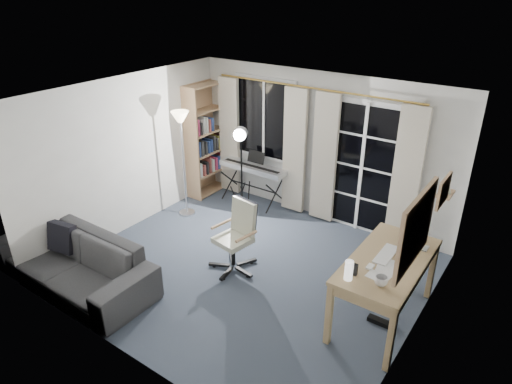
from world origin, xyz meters
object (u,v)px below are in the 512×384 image
bookshelf (207,142)px  keyboard_piano (253,168)px  torchiere_lamp (181,133)px  mug (381,280)px  monitor (423,224)px  sofa (71,254)px  studio_light (241,145)px  desk (387,267)px  office_chair (239,229)px

bookshelf → keyboard_piano: (1.02, 0.02, -0.29)m
torchiere_lamp → mug: (3.79, -1.12, -0.54)m
monitor → mug: 0.99m
sofa → torchiere_lamp: bearing=93.5°
torchiere_lamp → sofa: bearing=-86.0°
torchiere_lamp → monitor: 3.91m
torchiere_lamp → sofa: size_ratio=0.76×
mug → sofa: bearing=-162.2°
studio_light → desk: bearing=-45.1°
studio_light → mug: 3.34m
monitor → torchiere_lamp: bearing=177.1°
office_chair → desk: office_chair is taller
torchiere_lamp → keyboard_piano: (0.71, 0.95, -0.76)m
bookshelf → studio_light: bearing=-24.0°
mug → sofa: size_ratio=0.06×
bookshelf → mug: 4.59m
bookshelf → office_chair: (1.98, -1.66, -0.39)m
torchiere_lamp → studio_light: bearing=26.0°
studio_light → mug: bearing=-52.6°
bookshelf → desk: bearing=-21.4°
desk → office_chair: bearing=-177.6°
keyboard_piano → studio_light: size_ratio=0.77×
torchiere_lamp → studio_light: torchiere_lamp is taller
office_chair → mug: (2.12, -0.40, 0.31)m
monitor → sofa: bearing=-150.7°
studio_light → desk: size_ratio=1.05×
studio_light → mug: studio_light is taller
keyboard_piano → sofa: size_ratio=0.53×
office_chair → monitor: size_ratio=1.66×
torchiere_lamp → monitor: bearing=-2.5°
studio_light → office_chair: 1.57m
desk → keyboard_piano: bearing=151.8°
office_chair → bookshelf: bearing=149.4°
torchiere_lamp → bookshelf: bearing=108.4°
bookshelf → studio_light: bookshelf is taller
monitor → mug: (-0.10, -0.95, -0.24)m
bookshelf → torchiere_lamp: size_ratio=1.14×
bookshelf → mug: bearing=-26.7°
bookshelf → desk: 4.31m
office_chair → monitor: monitor is taller
monitor → mug: bearing=-96.1°
torchiere_lamp → office_chair: (1.67, -0.72, -0.86)m
sofa → keyboard_piano: bearing=79.9°
sofa → monitor: bearing=29.1°
sofa → studio_light: bearing=75.0°
office_chair → mug: 2.18m
bookshelf → sofa: (0.47, -3.23, -0.51)m
mug → sofa: mug is taller
studio_light → desk: (2.84, -1.04, -0.57)m
studio_light → keyboard_piano: bearing=80.7°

